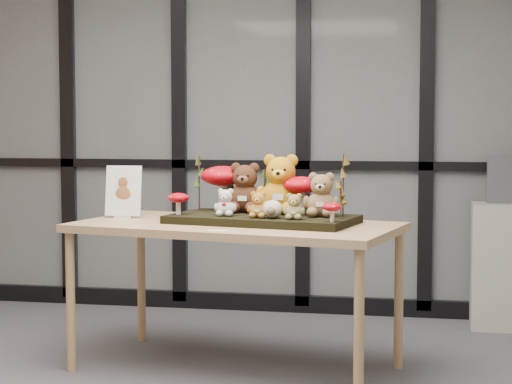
% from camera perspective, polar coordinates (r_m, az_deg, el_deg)
% --- Properties ---
extents(room_shell, '(5.00, 5.00, 5.00)m').
position_cam_1_polar(room_shell, '(4.21, -8.10, 8.71)').
color(room_shell, '#ADAAA3').
rests_on(room_shell, floor).
extents(glass_partition, '(4.90, 0.06, 2.78)m').
position_cam_1_polar(glass_partition, '(6.58, -0.96, 4.91)').
color(glass_partition, '#2D383F').
rests_on(glass_partition, floor).
extents(display_table, '(1.86, 1.19, 0.81)m').
position_cam_1_polar(display_table, '(5.02, -1.26, -2.68)').
color(display_table, tan).
rests_on(display_table, floor).
extents(diorama_tray, '(1.07, 0.69, 0.04)m').
position_cam_1_polar(diorama_tray, '(5.02, 0.39, -1.69)').
color(diorama_tray, black).
rests_on(diorama_tray, display_table).
extents(bear_pooh_yellow, '(0.32, 0.30, 0.36)m').
position_cam_1_polar(bear_pooh_yellow, '(5.09, 1.54, 0.68)').
color(bear_pooh_yellow, '#C18110').
rests_on(bear_pooh_yellow, diorama_tray).
extents(bear_brown_medium, '(0.27, 0.25, 0.30)m').
position_cam_1_polar(bear_brown_medium, '(5.17, -0.67, 0.43)').
color(bear_brown_medium, '#412213').
rests_on(bear_brown_medium, diorama_tray).
extents(bear_tan_back, '(0.23, 0.22, 0.26)m').
position_cam_1_polar(bear_tan_back, '(4.95, 4.05, -0.02)').
color(bear_tan_back, olive).
rests_on(bear_tan_back, diorama_tray).
extents(bear_small_yellow, '(0.14, 0.13, 0.15)m').
position_cam_1_polar(bear_small_yellow, '(4.88, 0.14, -0.70)').
color(bear_small_yellow, '#B07525').
rests_on(bear_small_yellow, diorama_tray).
extents(bear_white_bow, '(0.14, 0.14, 0.16)m').
position_cam_1_polar(bear_white_bow, '(4.97, -1.88, -0.55)').
color(bear_white_bow, silver).
rests_on(bear_white_bow, diorama_tray).
extents(bear_beige_small, '(0.13, 0.12, 0.15)m').
position_cam_1_polar(bear_beige_small, '(4.81, 2.37, -0.81)').
color(bear_beige_small, '#94834C').
rests_on(bear_beige_small, diorama_tray).
extents(plush_cream_hedgehog, '(0.09, 0.09, 0.11)m').
position_cam_1_polar(plush_cream_hedgehog, '(4.86, 1.04, -1.01)').
color(plush_cream_hedgehog, beige).
rests_on(plush_cream_hedgehog, diorama_tray).
extents(mushroom_back_left, '(0.25, 0.25, 0.28)m').
position_cam_1_polar(mushroom_back_left, '(5.29, -2.04, 0.39)').
color(mushroom_back_left, '#A0050E').
rests_on(mushroom_back_left, diorama_tray).
extents(mushroom_back_right, '(0.21, 0.21, 0.23)m').
position_cam_1_polar(mushroom_back_right, '(5.06, 2.78, -0.09)').
color(mushroom_back_right, '#A0050E').
rests_on(mushroom_back_right, diorama_tray).
extents(mushroom_front_left, '(0.12, 0.12, 0.13)m').
position_cam_1_polar(mushroom_front_left, '(5.07, -4.80, -0.65)').
color(mushroom_front_left, '#A0050E').
rests_on(mushroom_front_left, diorama_tray).
extents(mushroom_front_right, '(0.10, 0.10, 0.11)m').
position_cam_1_polar(mushroom_front_right, '(4.70, 4.71, -1.19)').
color(mushroom_front_right, '#A0050E').
rests_on(mushroom_front_right, diorama_tray).
extents(sprig_green_far_left, '(0.05, 0.05, 0.32)m').
position_cam_1_polar(sprig_green_far_left, '(5.30, -3.52, 0.59)').
color(sprig_green_far_left, '#1D380C').
rests_on(sprig_green_far_left, diorama_tray).
extents(sprig_green_mid_left, '(0.05, 0.05, 0.22)m').
position_cam_1_polar(sprig_green_mid_left, '(5.28, -1.68, 0.06)').
color(sprig_green_mid_left, '#1D380C').
rests_on(sprig_green_mid_left, diorama_tray).
extents(sprig_dry_far_right, '(0.05, 0.05, 0.34)m').
position_cam_1_polar(sprig_dry_far_right, '(4.96, 5.39, 0.43)').
color(sprig_dry_far_right, brown).
rests_on(sprig_dry_far_right, diorama_tray).
extents(sprig_dry_mid_right, '(0.05, 0.05, 0.20)m').
position_cam_1_polar(sprig_dry_mid_right, '(4.83, 5.24, -0.48)').
color(sprig_dry_mid_right, brown).
rests_on(sprig_dry_mid_right, diorama_tray).
extents(sprig_green_centre, '(0.05, 0.05, 0.24)m').
position_cam_1_polar(sprig_green_centre, '(5.21, 0.54, 0.09)').
color(sprig_green_centre, '#1D380C').
rests_on(sprig_green_centre, diorama_tray).
extents(sign_holder, '(0.21, 0.06, 0.30)m').
position_cam_1_polar(sign_holder, '(5.35, -8.16, -0.09)').
color(sign_holder, silver).
rests_on(sign_holder, display_table).
extents(label_card, '(0.10, 0.03, 0.00)m').
position_cam_1_polar(label_card, '(4.68, -2.39, -2.39)').
color(label_card, white).
rests_on(label_card, display_table).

